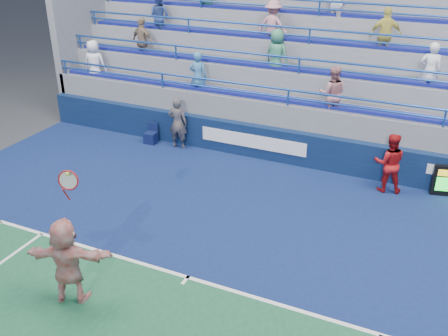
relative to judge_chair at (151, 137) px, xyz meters
The scene contains 7 objects.
ground 7.66m from the judge_chair, 52.24° to the right, with size 120.00×120.00×0.00m, color #333538.
sponsor_wall 4.72m from the judge_chair, ahead, with size 18.00×0.32×1.10m.
bleacher_stand 6.44m from the judge_chair, 42.00° to the left, with size 18.00×5.61×6.13m.
judge_chair is the anchor object (origin of this frame).
tennis_player 8.15m from the judge_chair, 69.40° to the right, with size 1.83×1.12×3.01m.
line_judge 1.25m from the judge_chair, ahead, with size 0.65×0.43×1.79m, color #131935.
ball_girl 8.03m from the judge_chair, ahead, with size 0.85×0.67×1.76m, color #A61215.
Camera 1 is at (4.32, -7.57, 6.92)m, focal length 40.00 mm.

